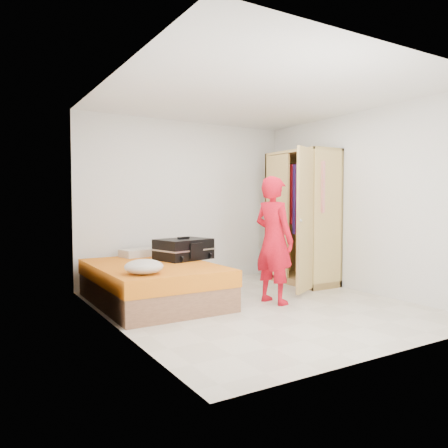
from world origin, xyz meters
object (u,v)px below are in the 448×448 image
bed (153,283)px  wardrobe (302,221)px  person (274,240)px  suitcase (184,249)px  round_cushion (144,267)px

bed → wardrobe: size_ratio=0.96×
bed → wardrobe: wardrobe is taller
wardrobe → person: (-1.18, -0.81, -0.19)m
bed → person: size_ratio=1.24×
bed → person: person is taller
bed → person: 1.65m
person → bed: bearing=47.7°
wardrobe → person: 1.44m
bed → person: (1.33, -0.81, 0.56)m
suitcase → bed: bearing=-172.3°
bed → suitcase: suitcase is taller
person → round_cushion: (-1.70, 0.14, -0.23)m
person → suitcase: bearing=26.2°
bed → wardrobe: (2.50, -0.00, 0.75)m
bed → round_cushion: (-0.37, -0.67, 0.33)m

